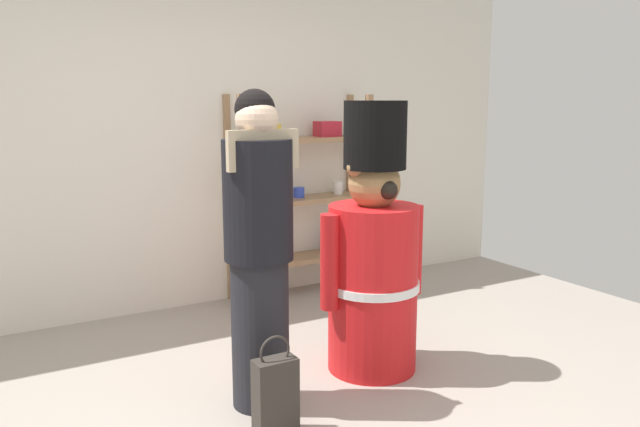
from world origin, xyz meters
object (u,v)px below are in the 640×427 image
(shopping_bag, at_px, (275,396))
(teddy_bear_guard, at_px, (373,260))
(merchandise_shelf, at_px, (301,195))
(person_shopper, at_px, (259,248))

(shopping_bag, bearing_deg, teddy_bear_guard, 26.03)
(merchandise_shelf, distance_m, teddy_bear_guard, 1.60)
(teddy_bear_guard, bearing_deg, shopping_bag, -153.97)
(teddy_bear_guard, xyz_separation_m, shopping_bag, (-0.85, -0.42, -0.48))
(person_shopper, height_order, shopping_bag, person_shopper)
(merchandise_shelf, height_order, teddy_bear_guard, merchandise_shelf)
(merchandise_shelf, xyz_separation_m, shopping_bag, (-1.21, -1.97, -0.63))
(merchandise_shelf, distance_m, person_shopper, 1.99)
(teddy_bear_guard, relative_size, shopping_bag, 3.15)
(teddy_bear_guard, distance_m, shopping_bag, 1.06)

